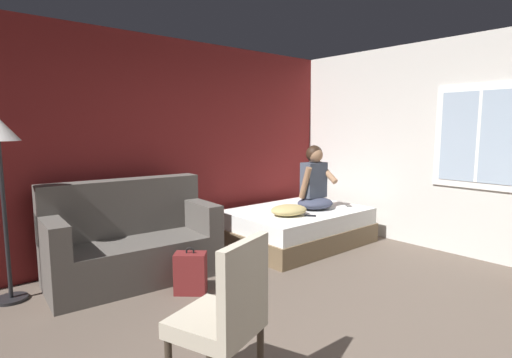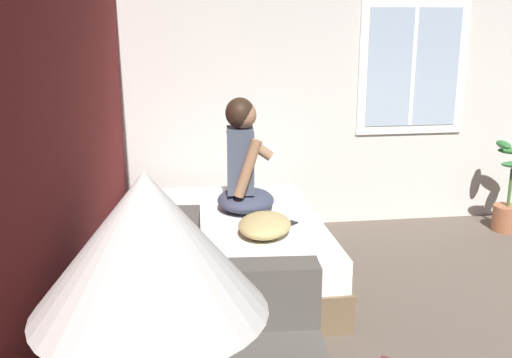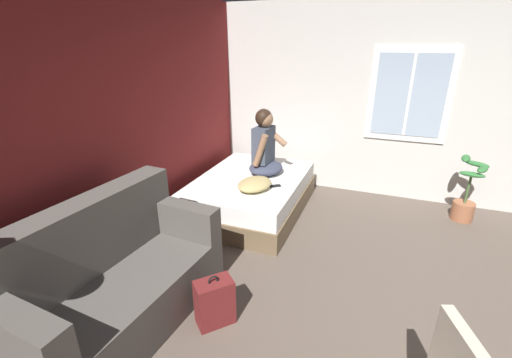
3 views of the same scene
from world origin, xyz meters
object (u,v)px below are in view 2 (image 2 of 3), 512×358
Objects in this scene: person_seated at (243,165)px; floor_lamp at (152,341)px; throw_pillow at (265,225)px; potted_plant at (509,200)px; cell_phone at (288,224)px; bed at (232,250)px.

floor_lamp reaches higher than person_seated.
potted_plant is at bearing -66.33° from throw_pillow.
person_seated is 1.82× the size of throw_pillow.
throw_pillow is at bearing 113.67° from potted_plant.
person_seated reaches higher than cell_phone.
floor_lamp is at bearing 142.55° from potted_plant.
bed is 2.16× the size of person_seated.
floor_lamp is at bearing 172.16° from bed.
throw_pillow is 0.28m from cell_phone.
person_seated is at bearing -9.18° from floor_lamp.
floor_lamp reaches higher than throw_pillow.
person_seated is at bearing 101.27° from potted_plant.
throw_pillow is at bearing -172.33° from person_seated.
throw_pillow is at bearing 91.94° from cell_phone.
bed is at bearing 105.18° from potted_plant.
cell_phone is (0.18, -0.20, -0.07)m from throw_pillow.
throw_pillow is (-0.36, -0.19, 0.31)m from bed.
floor_lamp is (-3.17, 0.86, 0.94)m from cell_phone.
potted_plant is (4.08, -3.12, -1.13)m from floor_lamp.
bed is 3.93× the size of throw_pillow.
throw_pillow is at bearing -12.32° from floor_lamp.
bed is 1.11× the size of floor_lamp.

